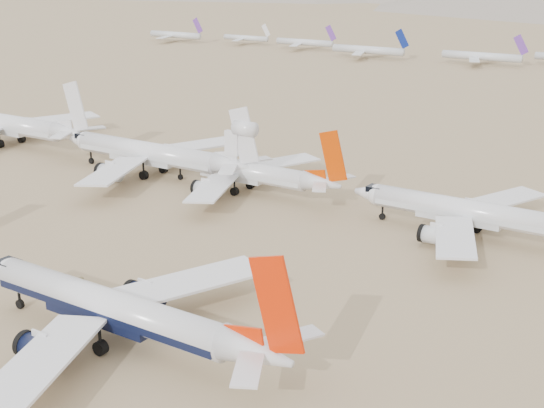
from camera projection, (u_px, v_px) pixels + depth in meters
The scene contains 6 objects.
ground at pixel (166, 375), 92.40m from camera, with size 7000.00×7000.00×0.00m, color #866F4E.
main_airliner at pixel (121, 311), 97.89m from camera, with size 51.68×50.48×18.24m.
row2_gold_tail at pixel (476, 214), 136.81m from camera, with size 47.12×46.08×16.78m.
row2_orange_tail at pixel (245, 172), 164.01m from camera, with size 46.51×45.50×16.59m.
row2_white_trijet at pixel (157, 154), 175.55m from camera, with size 54.50×53.26×19.31m.
row2_white_twin at pixel (11, 125), 205.91m from camera, with size 55.89×54.68×19.97m.
Camera 1 is at (55.85, -60.85, 48.19)m, focal length 50.00 mm.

